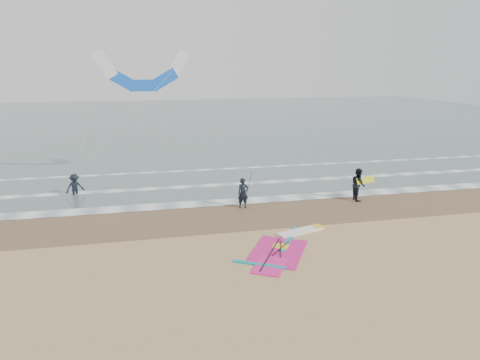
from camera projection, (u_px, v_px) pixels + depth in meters
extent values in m
plane|color=tan|center=(305.00, 259.00, 17.81)|extent=(120.00, 120.00, 0.00)
cube|color=#47605E|center=(190.00, 120.00, 63.12)|extent=(120.00, 80.00, 0.02)
cube|color=brown|center=(266.00, 212.00, 23.47)|extent=(120.00, 5.00, 0.01)
cube|color=white|center=(256.00, 200.00, 25.54)|extent=(120.00, 1.20, 0.02)
cube|color=white|center=(243.00, 183.00, 29.13)|extent=(120.00, 0.70, 0.02)
cube|color=white|center=(230.00, 168.00, 33.38)|extent=(120.00, 0.50, 0.01)
cube|color=white|center=(300.00, 231.00, 20.62)|extent=(2.45, 1.30, 0.11)
cube|color=yellow|center=(318.00, 227.00, 21.15)|extent=(0.59, 0.68, 0.12)
cube|color=#E11C7D|center=(278.00, 251.00, 18.48)|extent=(3.35, 3.70, 0.04)
cube|color=#E11C7D|center=(270.00, 266.00, 17.16)|extent=(1.85, 2.06, 0.04)
cube|color=#0C8C99|center=(290.00, 239.00, 19.85)|extent=(1.71, 2.75, 0.05)
cube|color=#0C8C99|center=(259.00, 264.00, 17.26)|extent=(2.01, 1.28, 0.05)
cube|color=yellow|center=(281.00, 246.00, 18.99)|extent=(0.87, 0.83, 0.05)
cylinder|color=black|center=(270.00, 254.00, 18.21)|extent=(1.77, 3.01, 0.06)
cylinder|color=black|center=(281.00, 248.00, 18.69)|extent=(1.18, 1.30, 0.04)
cylinder|color=black|center=(281.00, 248.00, 18.69)|extent=(0.57, 1.65, 0.04)
imported|color=black|center=(243.00, 193.00, 24.01)|extent=(0.66, 0.47, 1.73)
imported|color=black|center=(358.00, 184.00, 25.41)|extent=(0.83, 1.01, 1.94)
imported|color=black|center=(74.00, 182.00, 26.35)|extent=(1.27, 1.05, 1.72)
cylinder|color=black|center=(248.00, 186.00, 23.97)|extent=(0.17, 0.86, 1.82)
cube|color=yellow|center=(365.00, 180.00, 25.33)|extent=(1.30, 0.51, 0.39)
cube|color=white|center=(105.00, 64.00, 28.36)|extent=(1.62, 0.14, 2.02)
cube|color=blue|center=(122.00, 80.00, 28.84)|extent=(2.02, 0.15, 1.62)
cube|color=blue|center=(144.00, 85.00, 29.22)|extent=(1.88, 0.14, 0.79)
cube|color=blue|center=(164.00, 80.00, 29.41)|extent=(2.02, 0.15, 1.62)
cube|color=white|center=(178.00, 64.00, 29.36)|extent=(1.62, 0.14, 2.02)
cylinder|color=beige|center=(90.00, 119.00, 27.32)|extent=(2.08, 3.63, 6.76)
cylinder|color=beige|center=(129.00, 118.00, 27.82)|extent=(6.93, 3.63, 6.77)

